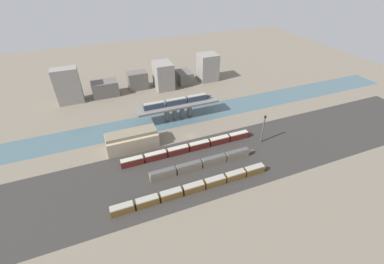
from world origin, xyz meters
TOP-DOWN VIEW (x-y plane):
  - ground_plane at (0.00, 0.00)m, footprint 400.00×400.00m
  - railbed_yard at (0.00, -24.00)m, footprint 280.00×42.00m
  - river_water at (0.00, 21.02)m, footprint 320.00×19.40m
  - bridge at (0.00, 21.02)m, footprint 49.43×9.47m
  - train_on_bridge at (0.15, 21.02)m, footprint 42.76×2.77m
  - train_yard_near at (-12.19, -37.28)m, footprint 71.91×3.13m
  - train_yard_mid at (-3.13, -24.90)m, footprint 53.92×2.71m
  - train_yard_far at (-4.45, -11.49)m, footprint 71.92×2.89m
  - warehouse_building at (-31.43, 2.49)m, footprint 25.87×10.87m
  - signal_tower at (32.65, -18.53)m, footprint 1.00×0.80m
  - city_block_far_left at (-60.18, 66.14)m, footprint 15.78×8.55m
  - city_block_left at (-37.62, 68.30)m, footprint 17.57×11.27m
  - city_block_center at (-13.91, 71.31)m, footprint 13.92×9.35m
  - city_block_right at (3.96, 65.27)m, footprint 12.55×15.83m
  - city_block_far_right at (20.91, 67.98)m, footprint 10.30×14.74m
  - city_block_tall at (40.25, 67.07)m, footprint 14.16×13.05m

SIDE VIEW (x-z plane):
  - ground_plane at x=0.00m, z-range 0.00..0.00m
  - river_water at x=0.00m, z-range 0.00..0.01m
  - railbed_yard at x=0.00m, z-range 0.00..0.01m
  - train_yard_near at x=-12.19m, z-range -0.03..3.72m
  - train_yard_far at x=-4.45m, z-range -0.03..3.84m
  - train_yard_mid at x=-3.13m, z-range -0.04..4.16m
  - warehouse_building at x=-31.43m, z-range -0.23..9.05m
  - city_block_far_right at x=20.91m, z-range 0.00..9.14m
  - city_block_left at x=-37.62m, z-range 0.00..10.48m
  - city_block_center at x=-13.91m, z-range 0.00..12.56m
  - bridge at x=0.00m, z-range 2.64..12.05m
  - signal_tower at x=32.65m, z-range 0.05..16.33m
  - city_block_right at x=3.96m, z-range 0.00..19.13m
  - city_block_tall at x=40.25m, z-range 0.00..20.47m
  - train_on_bridge at x=0.15m, z-range 9.37..13.05m
  - city_block_far_left at x=-60.18m, z-range 0.00..23.70m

